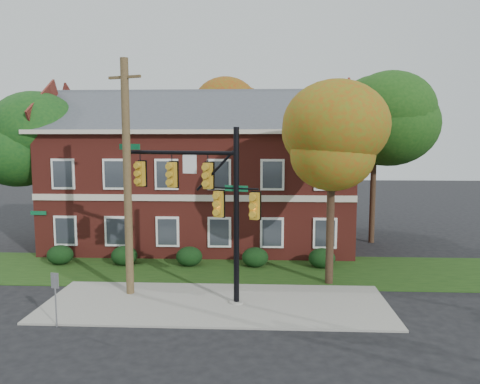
{
  "coord_description": "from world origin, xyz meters",
  "views": [
    {
      "loc": [
        1.88,
        -17.4,
        6.73
      ],
      "look_at": [
        0.88,
        3.0,
        4.41
      ],
      "focal_mm": 35.0,
      "sensor_mm": 36.0,
      "label": 1
    }
  ],
  "objects_px": {
    "hedge_center": "(189,256)",
    "sign_post": "(55,290)",
    "utility_pole": "(127,178)",
    "hedge_right": "(255,257)",
    "tree_right_rear": "(381,117)",
    "traffic_signal": "(207,195)",
    "tree_far_rear": "(231,112)",
    "tree_near_right": "(338,140)",
    "hedge_far_left": "(60,255)",
    "apartment_building": "(201,167)",
    "hedge_far_right": "(322,258)",
    "tree_left_rear": "(41,140)",
    "hedge_left": "(124,256)"
  },
  "relations": [
    {
      "from": "apartment_building",
      "to": "tree_far_rear",
      "type": "height_order",
      "value": "tree_far_rear"
    },
    {
      "from": "hedge_right",
      "to": "tree_near_right",
      "type": "bearing_deg",
      "value": -37.28
    },
    {
      "from": "apartment_building",
      "to": "hedge_right",
      "type": "relative_size",
      "value": 13.43
    },
    {
      "from": "apartment_building",
      "to": "utility_pole",
      "type": "distance_m",
      "value": 10.12
    },
    {
      "from": "hedge_right",
      "to": "tree_right_rear",
      "type": "xyz_separation_m",
      "value": [
        7.81,
        6.11,
        7.6
      ]
    },
    {
      "from": "hedge_right",
      "to": "tree_right_rear",
      "type": "distance_m",
      "value": 12.5
    },
    {
      "from": "hedge_center",
      "to": "sign_post",
      "type": "bearing_deg",
      "value": -112.93
    },
    {
      "from": "hedge_left",
      "to": "utility_pole",
      "type": "xyz_separation_m",
      "value": [
        1.67,
        -4.7,
        4.57
      ]
    },
    {
      "from": "hedge_left",
      "to": "hedge_center",
      "type": "bearing_deg",
      "value": 0.0
    },
    {
      "from": "hedge_left",
      "to": "tree_right_rear",
      "type": "distance_m",
      "value": 17.74
    },
    {
      "from": "sign_post",
      "to": "tree_far_rear",
      "type": "bearing_deg",
      "value": 85.81
    },
    {
      "from": "hedge_center",
      "to": "tree_far_rear",
      "type": "bearing_deg",
      "value": 84.15
    },
    {
      "from": "tree_right_rear",
      "to": "tree_left_rear",
      "type": "bearing_deg",
      "value": -174.64
    },
    {
      "from": "hedge_far_left",
      "to": "sign_post",
      "type": "relative_size",
      "value": 0.7
    },
    {
      "from": "sign_post",
      "to": "utility_pole",
      "type": "bearing_deg",
      "value": 73.61
    },
    {
      "from": "tree_left_rear",
      "to": "hedge_far_left",
      "type": "bearing_deg",
      "value": -56.58
    },
    {
      "from": "apartment_building",
      "to": "tree_far_rear",
      "type": "relative_size",
      "value": 1.63
    },
    {
      "from": "hedge_far_left",
      "to": "traffic_signal",
      "type": "distance_m",
      "value": 10.86
    },
    {
      "from": "hedge_center",
      "to": "tree_left_rear",
      "type": "xyz_separation_m",
      "value": [
        -9.73,
        4.14,
        6.16
      ]
    },
    {
      "from": "utility_pole",
      "to": "hedge_right",
      "type": "bearing_deg",
      "value": 61.59
    },
    {
      "from": "hedge_far_right",
      "to": "tree_near_right",
      "type": "bearing_deg",
      "value": -85.48
    },
    {
      "from": "utility_pole",
      "to": "sign_post",
      "type": "height_order",
      "value": "utility_pole"
    },
    {
      "from": "tree_right_rear",
      "to": "apartment_building",
      "type": "bearing_deg",
      "value": -175.67
    },
    {
      "from": "traffic_signal",
      "to": "hedge_center",
      "type": "bearing_deg",
      "value": 125.08
    },
    {
      "from": "hedge_center",
      "to": "hedge_right",
      "type": "relative_size",
      "value": 1.0
    },
    {
      "from": "apartment_building",
      "to": "hedge_right",
      "type": "bearing_deg",
      "value": -56.33
    },
    {
      "from": "tree_near_right",
      "to": "hedge_left",
      "type": "bearing_deg",
      "value": 165.19
    },
    {
      "from": "hedge_right",
      "to": "traffic_signal",
      "type": "bearing_deg",
      "value": -109.55
    },
    {
      "from": "apartment_building",
      "to": "sign_post",
      "type": "height_order",
      "value": "apartment_building"
    },
    {
      "from": "hedge_right",
      "to": "hedge_far_left",
      "type": "bearing_deg",
      "value": 180.0
    },
    {
      "from": "hedge_far_right",
      "to": "tree_near_right",
      "type": "relative_size",
      "value": 0.16
    },
    {
      "from": "hedge_center",
      "to": "traffic_signal",
      "type": "height_order",
      "value": "traffic_signal"
    },
    {
      "from": "tree_far_rear",
      "to": "tree_near_right",
      "type": "bearing_deg",
      "value": -69.73
    },
    {
      "from": "tree_left_rear",
      "to": "traffic_signal",
      "type": "distance_m",
      "value": 14.93
    },
    {
      "from": "hedge_center",
      "to": "utility_pole",
      "type": "bearing_deg",
      "value": -111.32
    },
    {
      "from": "apartment_building",
      "to": "hedge_far_left",
      "type": "height_order",
      "value": "apartment_building"
    },
    {
      "from": "hedge_far_left",
      "to": "utility_pole",
      "type": "relative_size",
      "value": 0.14
    },
    {
      "from": "apartment_building",
      "to": "sign_post",
      "type": "distance_m",
      "value": 14.44
    },
    {
      "from": "apartment_building",
      "to": "tree_right_rear",
      "type": "relative_size",
      "value": 1.77
    },
    {
      "from": "hedge_right",
      "to": "tree_right_rear",
      "type": "bearing_deg",
      "value": 38.02
    },
    {
      "from": "hedge_far_right",
      "to": "hedge_center",
      "type": "bearing_deg",
      "value": 180.0
    },
    {
      "from": "hedge_center",
      "to": "sign_post",
      "type": "relative_size",
      "value": 0.7
    },
    {
      "from": "tree_left_rear",
      "to": "utility_pole",
      "type": "relative_size",
      "value": 0.88
    },
    {
      "from": "hedge_right",
      "to": "tree_near_right",
      "type": "xyz_separation_m",
      "value": [
        3.72,
        -2.83,
        6.14
      ]
    },
    {
      "from": "tree_far_rear",
      "to": "sign_post",
      "type": "relative_size",
      "value": 5.77
    },
    {
      "from": "hedge_left",
      "to": "sign_post",
      "type": "bearing_deg",
      "value": -90.0
    },
    {
      "from": "tree_near_right",
      "to": "utility_pole",
      "type": "bearing_deg",
      "value": -168.36
    },
    {
      "from": "tree_right_rear",
      "to": "hedge_left",
      "type": "bearing_deg",
      "value": -157.58
    },
    {
      "from": "hedge_far_left",
      "to": "hedge_center",
      "type": "distance_m",
      "value": 7.0
    },
    {
      "from": "apartment_building",
      "to": "tree_left_rear",
      "type": "bearing_deg",
      "value": -173.46
    }
  ]
}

